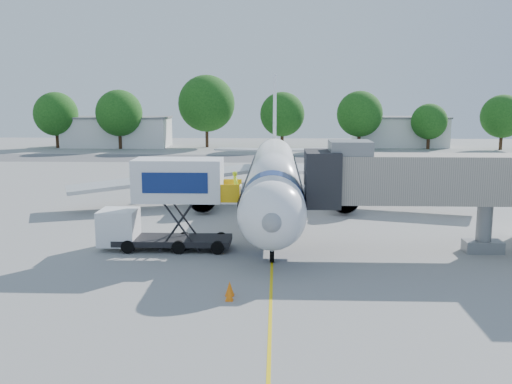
{
  "coord_description": "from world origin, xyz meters",
  "views": [
    {
      "loc": [
        0.23,
        -40.25,
        9.3
      ],
      "look_at": [
        -1.06,
        -5.01,
        3.2
      ],
      "focal_mm": 40.0,
      "sensor_mm": 36.0,
      "label": 1
    }
  ],
  "objects_px": {
    "jet_bridge": "(409,180)",
    "ground_tug": "(371,314)",
    "catering_hiloader": "(168,204)",
    "aircraft": "(274,175)"
  },
  "relations": [
    {
      "from": "jet_bridge",
      "to": "catering_hiloader",
      "type": "xyz_separation_m",
      "value": [
        -14.26,
        -0.0,
        -1.58
      ]
    },
    {
      "from": "aircraft",
      "to": "jet_bridge",
      "type": "distance_m",
      "value": 13.77
    },
    {
      "from": "catering_hiloader",
      "to": "ground_tug",
      "type": "height_order",
      "value": "catering_hiloader"
    },
    {
      "from": "aircraft",
      "to": "ground_tug",
      "type": "height_order",
      "value": "aircraft"
    },
    {
      "from": "aircraft",
      "to": "ground_tug",
      "type": "distance_m",
      "value": 23.2
    },
    {
      "from": "aircraft",
      "to": "catering_hiloader",
      "type": "height_order",
      "value": "aircraft"
    },
    {
      "from": "catering_hiloader",
      "to": "aircraft",
      "type": "bearing_deg",
      "value": 60.59
    },
    {
      "from": "jet_bridge",
      "to": "catering_hiloader",
      "type": "height_order",
      "value": "jet_bridge"
    },
    {
      "from": "catering_hiloader",
      "to": "ground_tug",
      "type": "distance_m",
      "value": 15.65
    },
    {
      "from": "jet_bridge",
      "to": "ground_tug",
      "type": "relative_size",
      "value": 4.12
    }
  ]
}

